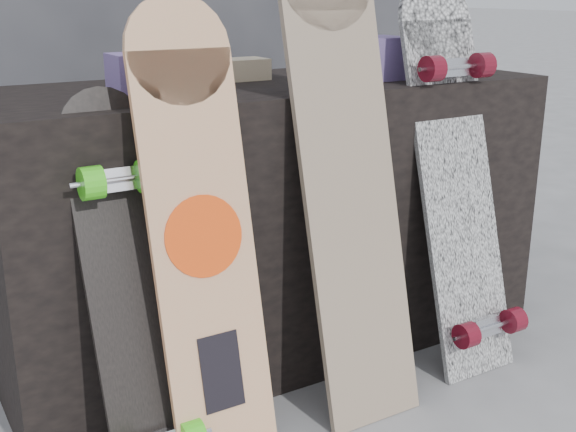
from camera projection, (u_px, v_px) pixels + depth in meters
ground at (367, 415)px, 1.86m from camera, size 60.00×60.00×0.00m
vendor_table at (270, 218)px, 2.15m from camera, size 1.60×0.60×0.80m
merch_box_purple at (147, 73)px, 1.79m from camera, size 0.18×0.12×0.10m
merch_box_small at (379, 58)px, 2.08m from camera, size 0.14×0.14×0.12m
merch_box_flat at (230, 70)px, 2.05m from camera, size 0.22×0.10×0.06m
longboard_geisha at (201, 229)px, 1.56m from camera, size 0.24×0.25×1.05m
longboard_celtic at (346, 161)px, 1.78m from camera, size 0.27×0.32×1.21m
longboard_cascadia at (457, 170)px, 2.02m from camera, size 0.25×0.37×1.09m
skateboard_dark at (132, 286)px, 1.56m from camera, size 0.19×0.34×0.85m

